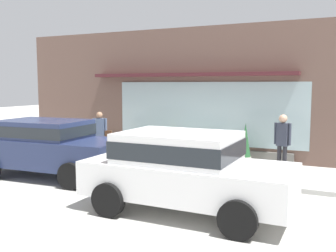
{
  "coord_description": "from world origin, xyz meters",
  "views": [
    {
      "loc": [
        5.07,
        -9.56,
        2.54
      ],
      "look_at": [
        0.02,
        1.2,
        1.26
      ],
      "focal_mm": 41.02,
      "sensor_mm": 36.0,
      "label": 1
    }
  ],
  "objects": [
    {
      "name": "potted_plant_doorstep",
      "position": [
        -3.11,
        2.87,
        0.34
      ],
      "size": [
        0.45,
        0.45,
        0.63
      ],
      "color": "#B7B2A3",
      "rests_on": "ground_plane"
    },
    {
      "name": "parked_car_navy",
      "position": [
        -2.36,
        -1.51,
        0.9
      ],
      "size": [
        4.3,
        2.14,
        1.57
      ],
      "rotation": [
        0.0,
        0.0,
        0.06
      ],
      "color": "navy",
      "rests_on": "ground_plane"
    },
    {
      "name": "parked_car_white",
      "position": [
        2.17,
        -2.63,
        0.91
      ],
      "size": [
        4.11,
        2.08,
        1.6
      ],
      "rotation": [
        0.0,
        0.0,
        -0.01
      ],
      "color": "white",
      "rests_on": "ground_plane"
    },
    {
      "name": "curb_strip",
      "position": [
        0.0,
        -0.2,
        0.06
      ],
      "size": [
        14.0,
        0.24,
        0.12
      ],
      "primitive_type": "cube",
      "color": "#B2B2AD",
      "rests_on": "ground_plane"
    },
    {
      "name": "pedestrian_passerby",
      "position": [
        3.47,
        1.31,
        1.01
      ],
      "size": [
        0.47,
        0.25,
        1.72
      ],
      "rotation": [
        0.0,
        0.0,
        2.97
      ],
      "color": "#232328",
      "rests_on": "ground_plane"
    },
    {
      "name": "pedestrian_with_handbag",
      "position": [
        -2.54,
        1.21,
        0.94
      ],
      "size": [
        0.67,
        0.33,
        1.62
      ],
      "rotation": [
        0.0,
        0.0,
        0.35
      ],
      "color": "#8E333D",
      "rests_on": "ground_plane"
    },
    {
      "name": "potted_plant_window_center",
      "position": [
        -4.42,
        2.79,
        0.36
      ],
      "size": [
        0.43,
        0.43,
        0.68
      ],
      "color": "#9E6042",
      "rests_on": "ground_plane"
    },
    {
      "name": "potted_plant_by_entrance",
      "position": [
        0.97,
        2.7,
        0.31
      ],
      "size": [
        0.5,
        0.5,
        0.63
      ],
      "color": "#33473D",
      "rests_on": "ground_plane"
    },
    {
      "name": "ground_plane",
      "position": [
        0.0,
        0.0,
        0.0
      ],
      "size": [
        60.0,
        60.0,
        0.0
      ],
      "primitive_type": "plane",
      "color": "#B2AFA8"
    },
    {
      "name": "fire_hydrant",
      "position": [
        -1.68,
        0.69,
        0.47
      ],
      "size": [
        0.41,
        0.38,
        0.93
      ],
      "color": "gold",
      "rests_on": "ground_plane"
    },
    {
      "name": "potted_plant_window_right",
      "position": [
        2.17,
        2.44,
        0.64
      ],
      "size": [
        0.39,
        0.39,
        1.32
      ],
      "color": "#B7B2A3",
      "rests_on": "ground_plane"
    },
    {
      "name": "storefront",
      "position": [
        0.01,
        3.18,
        2.22
      ],
      "size": [
        14.0,
        0.81,
        4.53
      ],
      "color": "brown",
      "rests_on": "ground_plane"
    },
    {
      "name": "potted_plant_window_left",
      "position": [
        -1.2,
        2.73,
        0.46
      ],
      "size": [
        0.32,
        0.32,
        0.96
      ],
      "color": "#B7B2A3",
      "rests_on": "ground_plane"
    },
    {
      "name": "potted_plant_trailing_edge",
      "position": [
        -0.36,
        2.5,
        0.33
      ],
      "size": [
        0.42,
        0.42,
        0.61
      ],
      "color": "#33473D",
      "rests_on": "ground_plane"
    }
  ]
}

